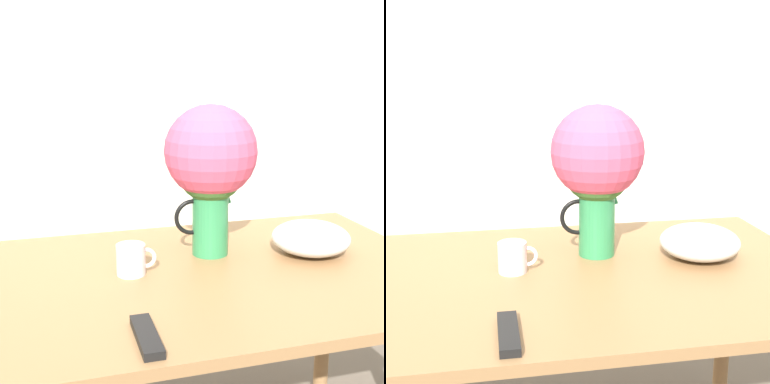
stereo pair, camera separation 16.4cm
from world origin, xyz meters
The scene contains 6 objects.
wall_back centered at (0.00, 1.80, 1.30)m, with size 8.00×0.05×2.60m.
table centered at (-0.13, 0.22, 0.70)m, with size 1.53×0.92×0.79m.
flower_vase centered at (-0.01, 0.36, 1.09)m, with size 0.29×0.29×0.48m.
coffee_mug centered at (-0.28, 0.26, 0.84)m, with size 0.12×0.08×0.09m.
white_bowl centered at (0.30, 0.27, 0.84)m, with size 0.25×0.25×0.10m.
remote_control centered at (-0.32, -0.13, 0.80)m, with size 0.05×0.18×0.02m.
Camera 2 is at (-0.36, -1.22, 1.38)m, focal length 50.00 mm.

